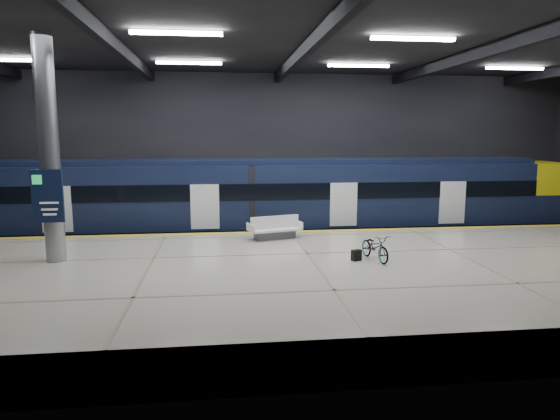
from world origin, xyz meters
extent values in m
plane|color=black|center=(0.00, 0.00, 0.00)|extent=(30.00, 30.00, 0.00)
cube|color=black|center=(0.00, 8.00, 4.00)|extent=(30.00, 0.10, 8.00)
cube|color=black|center=(0.00, -8.00, 4.00)|extent=(30.00, 0.10, 8.00)
cube|color=black|center=(0.00, 0.00, 8.00)|extent=(30.00, 16.00, 0.10)
cube|color=black|center=(-6.00, 0.00, 7.75)|extent=(0.25, 16.00, 0.40)
cube|color=black|center=(0.00, 0.00, 7.75)|extent=(0.25, 16.00, 0.40)
cube|color=black|center=(6.00, 0.00, 7.75)|extent=(0.25, 16.00, 0.40)
cube|color=white|center=(-4.00, -2.00, 7.88)|extent=(2.60, 0.18, 0.10)
cube|color=white|center=(3.00, -2.00, 7.88)|extent=(2.60, 0.18, 0.10)
cube|color=white|center=(-11.00, 4.00, 7.88)|extent=(2.60, 0.18, 0.10)
cube|color=white|center=(-4.00, 4.00, 7.88)|extent=(2.60, 0.18, 0.10)
cube|color=white|center=(3.00, 4.00, 7.88)|extent=(2.60, 0.18, 0.10)
cube|color=white|center=(10.00, 4.00, 7.88)|extent=(2.60, 0.18, 0.10)
cube|color=beige|center=(0.00, -2.50, 0.55)|extent=(30.00, 11.00, 1.10)
cube|color=gold|center=(0.00, 2.75, 1.11)|extent=(30.00, 0.40, 0.01)
cube|color=gray|center=(0.00, 4.78, 0.08)|extent=(30.00, 0.08, 0.16)
cube|color=gray|center=(0.00, 6.22, 0.08)|extent=(30.00, 0.08, 0.16)
cube|color=black|center=(-0.50, 5.50, 0.55)|extent=(24.00, 2.58, 0.80)
cube|color=black|center=(-0.50, 5.50, 2.33)|extent=(24.00, 2.80, 2.75)
cube|color=black|center=(-0.50, 5.50, 3.82)|extent=(24.00, 2.30, 0.24)
cube|color=black|center=(-0.50, 4.09, 2.60)|extent=(24.00, 0.04, 0.70)
cube|color=white|center=(2.50, 4.08, 2.00)|extent=(1.20, 0.05, 1.90)
cube|color=yellow|center=(12.50, 5.50, 2.33)|extent=(2.00, 2.80, 2.75)
cube|color=black|center=(12.80, 5.50, 2.50)|extent=(1.60, 2.38, 0.80)
cube|color=#595B60|center=(-0.82, 1.47, 1.25)|extent=(1.63, 0.90, 0.29)
cube|color=silver|center=(-0.82, 1.47, 1.47)|extent=(2.09, 1.34, 0.08)
cube|color=silver|center=(-0.82, 1.47, 1.74)|extent=(1.88, 0.62, 0.48)
cube|color=silver|center=(-1.75, 1.20, 1.58)|extent=(0.29, 0.81, 0.29)
cube|color=silver|center=(0.11, 1.74, 1.58)|extent=(0.29, 0.81, 0.29)
imported|color=#99999E|center=(1.97, -2.13, 1.52)|extent=(0.89, 1.68, 0.84)
cube|color=black|center=(1.37, -2.13, 1.28)|extent=(0.35, 0.28, 0.35)
cylinder|color=#9EA0A5|center=(-8.00, -1.00, 4.55)|extent=(0.60, 0.60, 6.90)
cube|color=#0F1A38|center=(-8.00, -1.42, 3.20)|extent=(0.90, 0.12, 1.60)
camera|label=1|loc=(-2.85, -17.00, 5.03)|focal=32.00mm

